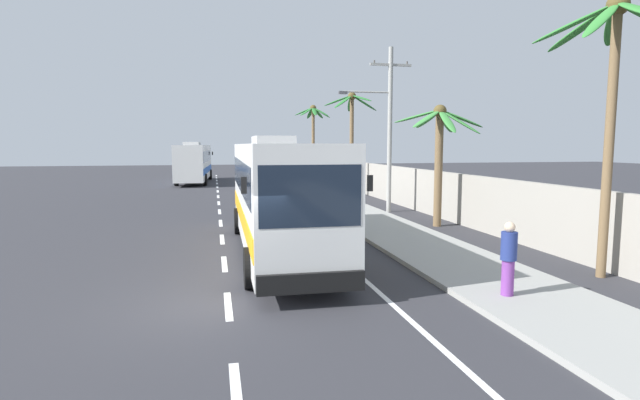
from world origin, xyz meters
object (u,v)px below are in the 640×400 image
object	(u,v)px
pedestrian_near_kerb	(318,185)
pedestrian_midwalk	(509,257)
palm_second	(313,126)
palm_fourth	(440,140)
motorcycle_beside_bus	(301,200)
palm_nearest	(352,122)
palm_third	(614,61)
utility_pole_mid	(388,125)
coach_bus_far_lane	(194,162)
coach_bus_foreground	(278,192)
pedestrian_far_walk	(321,183)

from	to	relation	value
pedestrian_near_kerb	pedestrian_midwalk	world-z (taller)	pedestrian_near_kerb
palm_second	palm_fourth	distance (m)	23.37
palm_fourth	palm_second	bearing A→B (deg)	92.15
palm_fourth	motorcycle_beside_bus	bearing A→B (deg)	132.16
motorcycle_beside_bus	palm_nearest	distance (m)	10.23
pedestrian_midwalk	palm_third	bearing A→B (deg)	-169.44
pedestrian_near_kerb	motorcycle_beside_bus	bearing A→B (deg)	-147.71
pedestrian_midwalk	palm_second	world-z (taller)	palm_second
pedestrian_near_kerb	utility_pole_mid	xyz separation A→B (m)	(2.51, -5.84, 3.58)
coach_bus_far_lane	palm_third	world-z (taller)	palm_third
palm_nearest	palm_fourth	bearing A→B (deg)	-89.25
motorcycle_beside_bus	palm_third	bearing A→B (deg)	-68.39
coach_bus_foreground	utility_pole_mid	world-z (taller)	utility_pole_mid
coach_bus_foreground	pedestrian_near_kerb	world-z (taller)	coach_bus_foreground
coach_bus_foreground	palm_fourth	bearing A→B (deg)	25.64
motorcycle_beside_bus	pedestrian_midwalk	bearing A→B (deg)	-82.69
pedestrian_midwalk	palm_third	world-z (taller)	palm_third
coach_bus_foreground	pedestrian_far_walk	bearing A→B (deg)	72.59
motorcycle_beside_bus	palm_nearest	bearing A→B (deg)	57.65
palm_nearest	pedestrian_near_kerb	bearing A→B (deg)	-137.80
utility_pole_mid	palm_second	size ratio (longest dim) A/B	1.21
pedestrian_near_kerb	palm_fourth	size ratio (longest dim) A/B	0.33
pedestrian_near_kerb	palm_third	size ratio (longest dim) A/B	0.23
pedestrian_far_walk	palm_fourth	world-z (taller)	palm_fourth
utility_pole_mid	palm_third	size ratio (longest dim) A/B	1.16
pedestrian_midwalk	utility_pole_mid	world-z (taller)	utility_pole_mid
pedestrian_near_kerb	pedestrian_midwalk	size ratio (longest dim) A/B	1.02
pedestrian_near_kerb	pedestrian_far_walk	world-z (taller)	pedestrian_far_walk
pedestrian_far_walk	pedestrian_near_kerb	bearing A→B (deg)	152.94
coach_bus_foreground	palm_nearest	size ratio (longest dim) A/B	1.69
motorcycle_beside_bus	palm_third	distance (m)	16.23
pedestrian_near_kerb	palm_second	distance (m)	13.46
palm_third	palm_nearest	bearing A→B (deg)	91.99
coach_bus_far_lane	coach_bus_foreground	bearing A→B (deg)	-83.00
pedestrian_midwalk	pedestrian_far_walk	size ratio (longest dim) A/B	0.98
pedestrian_far_walk	palm_fourth	distance (m)	12.48
palm_nearest	palm_second	world-z (taller)	palm_nearest
coach_bus_far_lane	palm_third	size ratio (longest dim) A/B	1.63
utility_pole_mid	palm_third	bearing A→B (deg)	-84.94
coach_bus_foreground	coach_bus_far_lane	distance (m)	31.98
palm_nearest	palm_second	xyz separation A→B (m)	(-0.70, 9.93, 0.05)
pedestrian_near_kerb	pedestrian_midwalk	xyz separation A→B (m)	(0.04, -20.76, -0.01)
pedestrian_far_walk	palm_fourth	size ratio (longest dim) A/B	0.33
coach_bus_far_lane	pedestrian_far_walk	world-z (taller)	coach_bus_far_lane
pedestrian_near_kerb	coach_bus_foreground	bearing A→B (deg)	-143.61
utility_pole_mid	palm_third	xyz separation A→B (m)	(1.20, -13.59, 1.09)
coach_bus_foreground	palm_nearest	world-z (taller)	palm_nearest
utility_pole_mid	palm_fourth	size ratio (longest dim) A/B	1.63
pedestrian_midwalk	palm_nearest	bearing A→B (deg)	-106.39
motorcycle_beside_bus	utility_pole_mid	world-z (taller)	utility_pole_mid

